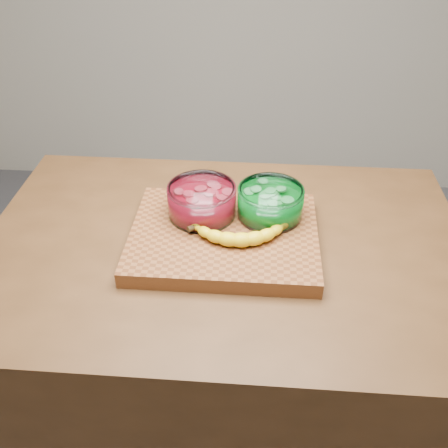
{
  "coord_description": "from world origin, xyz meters",
  "views": [
    {
      "loc": [
        0.07,
        -0.95,
        1.68
      ],
      "look_at": [
        0.0,
        0.0,
        0.96
      ],
      "focal_mm": 40.0,
      "sensor_mm": 36.0,
      "label": 1
    }
  ],
  "objects": [
    {
      "name": "banana",
      "position": [
        0.04,
        -0.02,
        0.96
      ],
      "size": [
        0.26,
        0.13,
        0.04
      ],
      "primitive_type": null,
      "color": "yellow",
      "rests_on": "cutting_board"
    },
    {
      "name": "ground",
      "position": [
        0.0,
        0.0,
        0.0
      ],
      "size": [
        3.5,
        3.5,
        0.0
      ],
      "primitive_type": "plane",
      "color": "#515155",
      "rests_on": "ground"
    },
    {
      "name": "bowl_green",
      "position": [
        0.11,
        0.07,
        0.98
      ],
      "size": [
        0.16,
        0.16,
        0.08
      ],
      "color": "white",
      "rests_on": "cutting_board"
    },
    {
      "name": "bowl_red",
      "position": [
        -0.06,
        0.07,
        0.98
      ],
      "size": [
        0.17,
        0.17,
        0.08
      ],
      "color": "white",
      "rests_on": "cutting_board"
    },
    {
      "name": "cutting_board",
      "position": [
        0.0,
        0.0,
        0.92
      ],
      "size": [
        0.45,
        0.35,
        0.04
      ],
      "primitive_type": "cube",
      "color": "brown",
      "rests_on": "counter"
    },
    {
      "name": "counter",
      "position": [
        0.0,
        0.0,
        0.45
      ],
      "size": [
        1.2,
        0.8,
        0.9
      ],
      "primitive_type": "cube",
      "color": "#4B2E16",
      "rests_on": "ground"
    }
  ]
}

